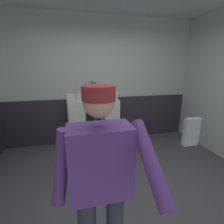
{
  "coord_description": "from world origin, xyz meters",
  "views": [
    {
      "loc": [
        -0.62,
        -1.8,
        1.71
      ],
      "look_at": [
        -0.23,
        -0.18,
        1.25
      ],
      "focal_mm": 26.55,
      "sensor_mm": 36.0,
      "label": 1
    }
  ],
  "objects": [
    {
      "name": "person",
      "position": [
        -0.46,
        -0.79,
        0.93
      ],
      "size": [
        0.65,
        0.6,
        1.59
      ],
      "color": "#2D3342",
      "rests_on": "ground_plane"
    },
    {
      "name": "wall_back",
      "position": [
        0.0,
        1.96,
        1.37
      ],
      "size": [
        4.85,
        0.12,
        2.75
      ],
      "primitive_type": "cube",
      "color": "silver",
      "rests_on": "ground_plane"
    },
    {
      "name": "wainscot_band_back",
      "position": [
        0.0,
        1.88,
        0.51
      ],
      "size": [
        4.25,
        0.03,
        1.02
      ],
      "primitive_type": "cube",
      "color": "#2D2833",
      "rests_on": "ground_plane"
    },
    {
      "name": "urinal_middle",
      "position": [
        0.2,
        1.74,
        0.78
      ],
      "size": [
        0.4,
        0.34,
        1.24
      ],
      "color": "white",
      "rests_on": "ground_plane"
    },
    {
      "name": "cell_phone",
      "position": [
        -0.18,
        -1.29,
        1.46
      ],
      "size": [
        0.06,
        0.02,
        0.11
      ],
      "primitive_type": "cube",
      "rotation": [
        0.02,
        0.0,
        -0.03
      ],
      "color": "#A5A8B2"
    },
    {
      "name": "ground_plane",
      "position": [
        0.0,
        0.0,
        -0.02
      ],
      "size": [
        4.85,
        4.39,
        0.04
      ],
      "primitive_type": "cube",
      "color": "#4C4C51"
    },
    {
      "name": "urinal_left",
      "position": [
        -0.55,
        1.74,
        0.78
      ],
      "size": [
        0.4,
        0.34,
        1.24
      ],
      "color": "white",
      "rests_on": "ground_plane"
    },
    {
      "name": "privacy_divider_panel",
      "position": [
        -0.18,
        1.67,
        0.95
      ],
      "size": [
        0.04,
        0.4,
        0.9
      ],
      "primitive_type": "cube",
      "color": "#4C4C51"
    }
  ]
}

